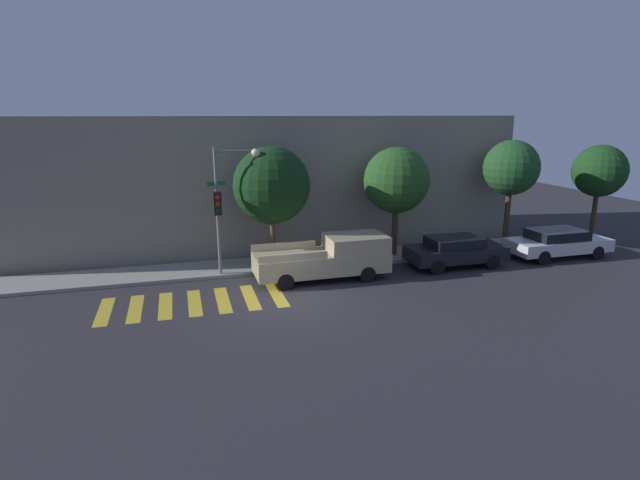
{
  "coord_description": "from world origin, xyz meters",
  "views": [
    {
      "loc": [
        -3.43,
        -16.12,
        6.41
      ],
      "look_at": [
        1.8,
        2.1,
        1.6
      ],
      "focal_mm": 28.0,
      "sensor_mm": 36.0,
      "label": 1
    }
  ],
  "objects_px": {
    "pickup_truck": "(329,257)",
    "tree_far_end": "(511,168)",
    "sedan_middle": "(558,242)",
    "tree_behind_truck": "(600,171)",
    "traffic_light_pole": "(227,193)",
    "tree_near_corner": "(272,185)",
    "tree_midblock": "(396,181)",
    "sedan_near_corner": "(455,251)"
  },
  "relations": [
    {
      "from": "pickup_truck",
      "to": "tree_far_end",
      "type": "height_order",
      "value": "tree_far_end"
    },
    {
      "from": "sedan_middle",
      "to": "tree_behind_truck",
      "type": "xyz_separation_m",
      "value": [
        3.82,
        1.97,
        2.92
      ]
    },
    {
      "from": "traffic_light_pole",
      "to": "sedan_middle",
      "type": "relative_size",
      "value": 1.11
    },
    {
      "from": "sedan_middle",
      "to": "tree_behind_truck",
      "type": "height_order",
      "value": "tree_behind_truck"
    },
    {
      "from": "sedan_middle",
      "to": "tree_far_end",
      "type": "height_order",
      "value": "tree_far_end"
    },
    {
      "from": "tree_near_corner",
      "to": "tree_midblock",
      "type": "bearing_deg",
      "value": -0.0
    },
    {
      "from": "sedan_near_corner",
      "to": "tree_midblock",
      "type": "height_order",
      "value": "tree_midblock"
    },
    {
      "from": "tree_midblock",
      "to": "tree_near_corner",
      "type": "bearing_deg",
      "value": 180.0
    },
    {
      "from": "sedan_near_corner",
      "to": "tree_far_end",
      "type": "relative_size",
      "value": 0.8
    },
    {
      "from": "tree_far_end",
      "to": "tree_behind_truck",
      "type": "height_order",
      "value": "tree_far_end"
    },
    {
      "from": "pickup_truck",
      "to": "tree_near_corner",
      "type": "distance_m",
      "value": 3.83
    },
    {
      "from": "tree_midblock",
      "to": "tree_behind_truck",
      "type": "height_order",
      "value": "tree_midblock"
    },
    {
      "from": "tree_behind_truck",
      "to": "tree_near_corner",
      "type": "bearing_deg",
      "value": 180.0
    },
    {
      "from": "sedan_near_corner",
      "to": "tree_behind_truck",
      "type": "xyz_separation_m",
      "value": [
        9.09,
        1.97,
        2.91
      ]
    },
    {
      "from": "tree_midblock",
      "to": "tree_behind_truck",
      "type": "bearing_deg",
      "value": 0.0
    },
    {
      "from": "pickup_truck",
      "to": "tree_midblock",
      "type": "xyz_separation_m",
      "value": [
        3.71,
        1.97,
        2.68
      ]
    },
    {
      "from": "sedan_near_corner",
      "to": "tree_midblock",
      "type": "relative_size",
      "value": 0.84
    },
    {
      "from": "traffic_light_pole",
      "to": "sedan_near_corner",
      "type": "xyz_separation_m",
      "value": [
        9.47,
        -1.27,
        -2.7
      ]
    },
    {
      "from": "sedan_near_corner",
      "to": "tree_behind_truck",
      "type": "relative_size",
      "value": 0.85
    },
    {
      "from": "tree_near_corner",
      "to": "tree_far_end",
      "type": "relative_size",
      "value": 0.98
    },
    {
      "from": "pickup_truck",
      "to": "tree_far_end",
      "type": "relative_size",
      "value": 1.01
    },
    {
      "from": "sedan_near_corner",
      "to": "tree_near_corner",
      "type": "xyz_separation_m",
      "value": [
        -7.56,
        1.97,
        2.84
      ]
    },
    {
      "from": "tree_near_corner",
      "to": "tree_behind_truck",
      "type": "xyz_separation_m",
      "value": [
        16.65,
        0.0,
        0.07
      ]
    },
    {
      "from": "tree_midblock",
      "to": "tree_far_end",
      "type": "bearing_deg",
      "value": 0.0
    },
    {
      "from": "sedan_middle",
      "to": "tree_near_corner",
      "type": "xyz_separation_m",
      "value": [
        -12.83,
        1.97,
        2.85
      ]
    },
    {
      "from": "sedan_near_corner",
      "to": "tree_near_corner",
      "type": "distance_m",
      "value": 8.31
    },
    {
      "from": "traffic_light_pole",
      "to": "sedan_near_corner",
      "type": "relative_size",
      "value": 1.23
    },
    {
      "from": "sedan_near_corner",
      "to": "tree_midblock",
      "type": "bearing_deg",
      "value": 135.0
    },
    {
      "from": "sedan_near_corner",
      "to": "sedan_middle",
      "type": "xyz_separation_m",
      "value": [
        5.28,
        -0.0,
        -0.0
      ]
    },
    {
      "from": "tree_behind_truck",
      "to": "traffic_light_pole",
      "type": "bearing_deg",
      "value": -177.84
    },
    {
      "from": "pickup_truck",
      "to": "traffic_light_pole",
      "type": "bearing_deg",
      "value": 161.51
    },
    {
      "from": "pickup_truck",
      "to": "tree_near_corner",
      "type": "height_order",
      "value": "tree_near_corner"
    },
    {
      "from": "sedan_middle",
      "to": "tree_far_end",
      "type": "xyz_separation_m",
      "value": [
        -1.37,
        1.97,
        3.22
      ]
    },
    {
      "from": "pickup_truck",
      "to": "sedan_near_corner",
      "type": "xyz_separation_m",
      "value": [
        5.68,
        0.0,
        -0.16
      ]
    },
    {
      "from": "sedan_near_corner",
      "to": "tree_near_corner",
      "type": "bearing_deg",
      "value": 165.41
    },
    {
      "from": "pickup_truck",
      "to": "tree_midblock",
      "type": "bearing_deg",
      "value": 27.94
    },
    {
      "from": "tree_behind_truck",
      "to": "sedan_middle",
      "type": "bearing_deg",
      "value": -152.74
    },
    {
      "from": "tree_far_end",
      "to": "tree_behind_truck",
      "type": "xyz_separation_m",
      "value": [
        5.19,
        0.0,
        -0.3
      ]
    },
    {
      "from": "traffic_light_pole",
      "to": "tree_far_end",
      "type": "relative_size",
      "value": 0.99
    },
    {
      "from": "traffic_light_pole",
      "to": "tree_near_corner",
      "type": "bearing_deg",
      "value": 20.07
    },
    {
      "from": "sedan_middle",
      "to": "tree_behind_truck",
      "type": "bearing_deg",
      "value": 27.26
    },
    {
      "from": "pickup_truck",
      "to": "sedan_middle",
      "type": "bearing_deg",
      "value": 0.0
    }
  ]
}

